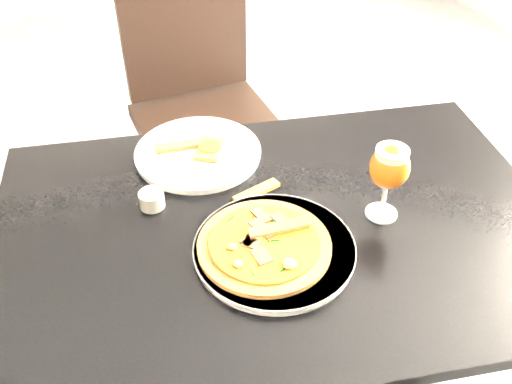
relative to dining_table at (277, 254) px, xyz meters
name	(u,v)px	position (x,y,z in m)	size (l,w,h in m)	color
ground	(228,337)	(-0.04, 0.29, -0.66)	(6.00, 6.00, 0.00)	#5A5B5D
dining_table	(277,254)	(0.00, 0.00, 0.00)	(1.32, 0.99, 0.75)	black
chair_far	(202,104)	(0.07, 0.86, -0.11)	(0.48, 0.48, 0.99)	black
plate_main	(274,249)	(-0.04, -0.07, 0.10)	(0.32, 0.32, 0.02)	white
pizza	(265,244)	(-0.06, -0.07, 0.12)	(0.27, 0.27, 0.03)	olive
plate_second	(198,153)	(-0.09, 0.30, 0.10)	(0.31, 0.31, 0.02)	white
crust_scraps	(200,147)	(-0.08, 0.30, 0.11)	(0.18, 0.11, 0.01)	olive
loose_crust	(257,192)	(-0.01, 0.11, 0.09)	(0.12, 0.03, 0.01)	olive
sauce_cup	(152,199)	(-0.24, 0.15, 0.11)	(0.06, 0.06, 0.04)	beige
beer_glass	(390,168)	(0.22, -0.05, 0.22)	(0.08, 0.08, 0.18)	silver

